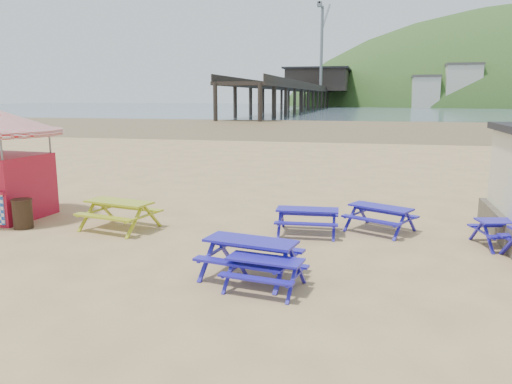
% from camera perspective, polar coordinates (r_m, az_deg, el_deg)
% --- Properties ---
extents(ground, '(400.00, 400.00, 0.00)m').
position_cam_1_polar(ground, '(14.28, -1.01, -5.07)').
color(ground, tan).
rests_on(ground, ground).
extents(wet_sand, '(400.00, 400.00, 0.00)m').
position_cam_1_polar(wet_sand, '(68.51, 10.40, 7.40)').
color(wet_sand, brown).
rests_on(wet_sand, ground).
extents(sea, '(400.00, 400.00, 0.00)m').
position_cam_1_polar(sea, '(183.38, 12.26, 9.38)').
color(sea, '#485A67').
rests_on(sea, ground).
extents(picnic_table_blue_a, '(1.86, 1.54, 0.74)m').
position_cam_1_polar(picnic_table_blue_a, '(14.50, 5.87, -3.35)').
color(picnic_table_blue_a, '#2513B0').
rests_on(picnic_table_blue_a, ground).
extents(picnic_table_blue_b, '(2.27, 2.12, 0.75)m').
position_cam_1_polar(picnic_table_blue_b, '(15.15, 14.00, -2.99)').
color(picnic_table_blue_b, '#2513B0').
rests_on(picnic_table_blue_b, ground).
extents(picnic_table_blue_c, '(1.99, 1.75, 0.72)m').
position_cam_1_polar(picnic_table_blue_c, '(14.83, 27.03, -4.23)').
color(picnic_table_blue_c, '#2513B0').
rests_on(picnic_table_blue_c, ground).
extents(picnic_table_blue_d, '(2.26, 1.95, 0.84)m').
position_cam_1_polar(picnic_table_blue_d, '(11.05, -0.61, -7.58)').
color(picnic_table_blue_d, '#2513B0').
rests_on(picnic_table_blue_d, ground).
extents(picnic_table_blue_e, '(1.73, 1.47, 0.66)m').
position_cam_1_polar(picnic_table_blue_e, '(10.42, 1.02, -9.29)').
color(picnic_table_blue_e, '#2513B0').
rests_on(picnic_table_blue_e, ground).
extents(picnic_table_yellow, '(2.34, 2.03, 0.86)m').
position_cam_1_polar(picnic_table_yellow, '(15.49, -15.33, -2.55)').
color(picnic_table_yellow, '#BAA30E').
rests_on(picnic_table_yellow, ground).
extents(ice_cream_kiosk, '(4.24, 4.24, 3.51)m').
position_cam_1_polar(ice_cream_kiosk, '(18.05, -27.08, 4.24)').
color(ice_cream_kiosk, '#B1132D').
rests_on(ice_cream_kiosk, ground).
extents(litter_bin, '(0.61, 0.61, 0.89)m').
position_cam_1_polar(litter_bin, '(16.58, -25.12, -2.24)').
color(litter_bin, '#321F13').
rests_on(litter_bin, ground).
extents(pier, '(24.00, 220.00, 39.29)m').
position_cam_1_polar(pier, '(192.74, 6.92, 11.23)').
color(pier, black).
rests_on(pier, ground).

